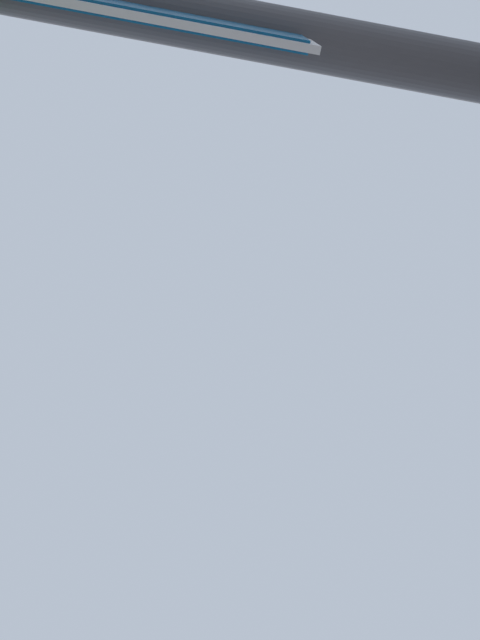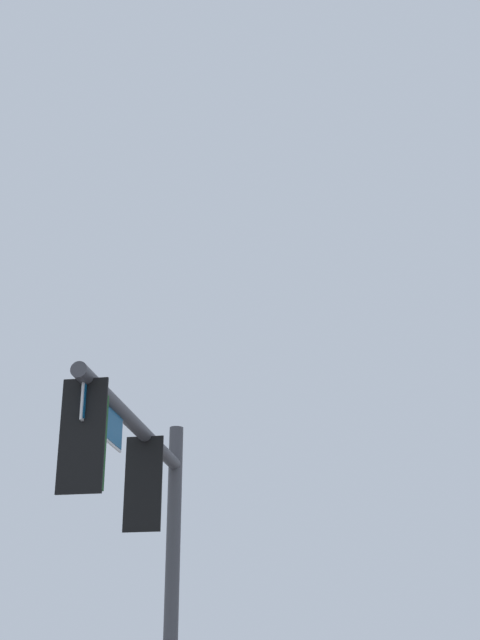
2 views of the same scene
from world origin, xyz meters
The scene contains 0 objects.
Camera 1 is at (-4.00, -5.71, 1.82)m, focal length 50.00 mm.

